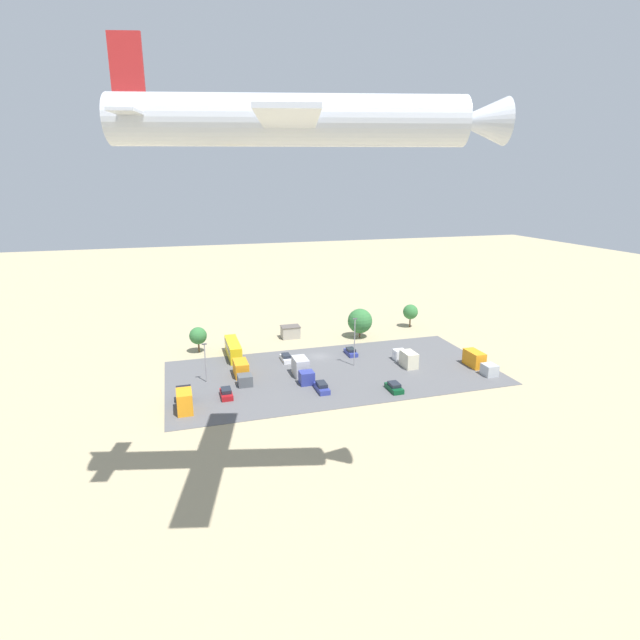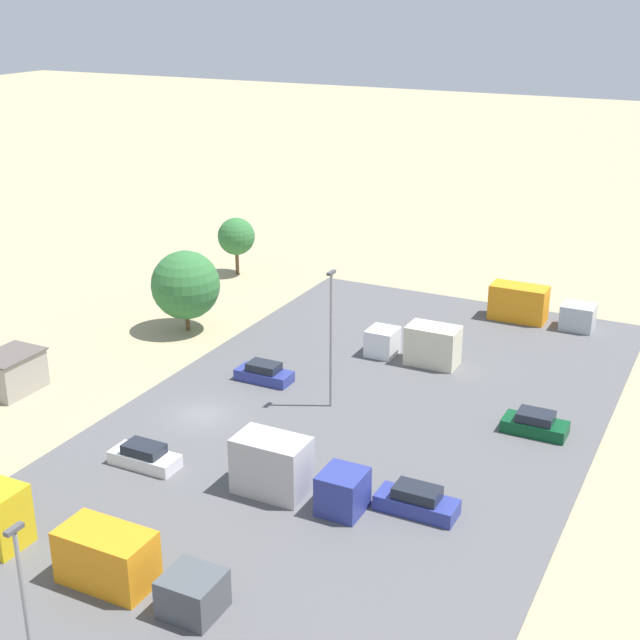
# 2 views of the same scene
# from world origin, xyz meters

# --- Properties ---
(ground_plane) EXTENTS (400.00, 400.00, 0.00)m
(ground_plane) POSITION_xyz_m (0.00, 0.00, 0.00)
(ground_plane) COLOR tan
(parking_lot_surface) EXTENTS (62.72, 30.86, 0.08)m
(parking_lot_surface) POSITION_xyz_m (0.00, 9.67, 0.04)
(parking_lot_surface) COLOR #565659
(parking_lot_surface) RESTS_ON ground
(shed_building) EXTENTS (4.42, 3.32, 2.91)m
(shed_building) POSITION_xyz_m (2.77, -14.51, 1.46)
(shed_building) COLOR #9E998E
(shed_building) RESTS_ON ground
(bus) EXTENTS (2.45, 10.53, 3.38)m
(bus) POSITION_xyz_m (17.40, -4.90, 1.90)
(bus) COLOR gold
(bus) RESTS_ON ground
(parked_car_0) EXTENTS (1.92, 4.15, 1.56)m
(parked_car_0) POSITION_xyz_m (21.15, 15.20, 0.73)
(parked_car_0) COLOR maroon
(parked_car_0) RESTS_ON ground
(parked_car_1) EXTENTS (2.00, 4.18, 1.47)m
(parked_car_1) POSITION_xyz_m (-7.63, 20.96, 0.69)
(parked_car_1) COLOR #0C4723
(parked_car_1) RESTS_ON ground
(parked_car_2) EXTENTS (1.83, 4.22, 1.43)m
(parked_car_2) POSITION_xyz_m (-6.79, 0.96, 0.67)
(parked_car_2) COLOR navy
(parked_car_2) RESTS_ON ground
(parked_car_3) EXTENTS (1.81, 4.38, 1.43)m
(parked_car_3) POSITION_xyz_m (7.30, 0.68, 0.67)
(parked_car_3) COLOR silver
(parked_car_3) RESTS_ON ground
(parked_car_4) EXTENTS (1.87, 4.58, 1.56)m
(parked_car_4) POSITION_xyz_m (4.70, 17.38, 0.73)
(parked_car_4) COLOR navy
(parked_car_4) RESTS_ON ground
(parked_truck_0) EXTENTS (2.41, 8.96, 3.10)m
(parked_truck_0) POSITION_xyz_m (-28.10, 15.84, 1.50)
(parked_truck_0) COLOR #ADB2B7
(parked_truck_0) RESTS_ON ground
(parked_truck_1) EXTENTS (2.58, 7.83, 3.43)m
(parked_truck_1) POSITION_xyz_m (6.43, 10.40, 1.65)
(parked_truck_1) COLOR navy
(parked_truck_1) RESTS_ON ground
(parked_truck_2) EXTENTS (2.43, 7.37, 3.50)m
(parked_truck_2) POSITION_xyz_m (28.14, 17.86, 1.68)
(parked_truck_2) COLOR black
(parked_truck_2) RESTS_ON ground
(parked_truck_3) EXTENTS (2.41, 7.30, 3.09)m
(parked_truck_3) POSITION_xyz_m (-15.38, 9.85, 1.49)
(parked_truck_3) COLOR silver
(parked_truck_3) RESTS_ON ground
(parked_truck_4) EXTENTS (2.55, 8.68, 2.84)m
(parked_truck_4) POSITION_xyz_m (17.33, 7.47, 1.38)
(parked_truck_4) COLOR #4C5156
(parked_truck_4) RESTS_ON ground
(tree_near_shed) EXTENTS (3.73, 3.73, 5.63)m
(tree_near_shed) POSITION_xyz_m (24.18, -10.15, 3.75)
(tree_near_shed) COLOR brown
(tree_near_shed) RESTS_ON ground
(tree_apron_mid) EXTENTS (3.75, 3.75, 5.87)m
(tree_apron_mid) POSITION_xyz_m (-28.47, -14.68, 3.98)
(tree_apron_mid) COLOR brown
(tree_apron_mid) RESTS_ON ground
(tree_apron_far) EXTENTS (5.81, 5.81, 6.96)m
(tree_apron_far) POSITION_xyz_m (-13.09, -10.19, 4.05)
(tree_apron_far) COLOR brown
(tree_apron_far) RESTS_ON ground
(light_pole_lot_centre) EXTENTS (0.90, 0.28, 9.85)m
(light_pole_lot_centre) POSITION_xyz_m (-5.20, 7.24, 5.44)
(light_pole_lot_centre) COLOR gray
(light_pole_lot_centre) RESTS_ON ground
(light_pole_lot_edge) EXTENTS (0.90, 0.28, 7.47)m
(light_pole_lot_edge) POSITION_xyz_m (23.91, 7.44, 4.24)
(light_pole_lot_edge) COLOR gray
(light_pole_lot_edge) RESTS_ON ground
(airplane) EXTENTS (33.81, 27.37, 8.80)m
(airplane) POSITION_xyz_m (16.16, 51.57, 40.86)
(airplane) COLOR silver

